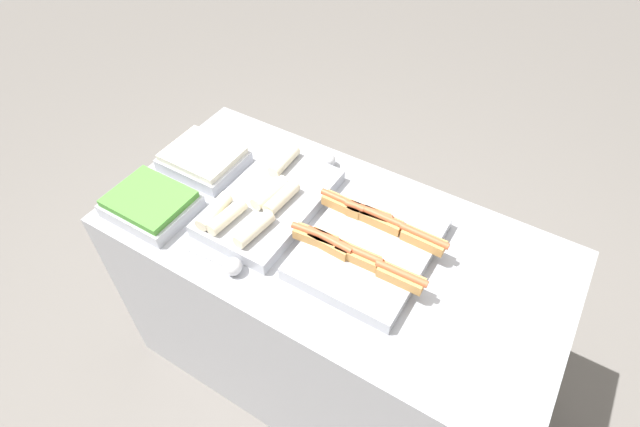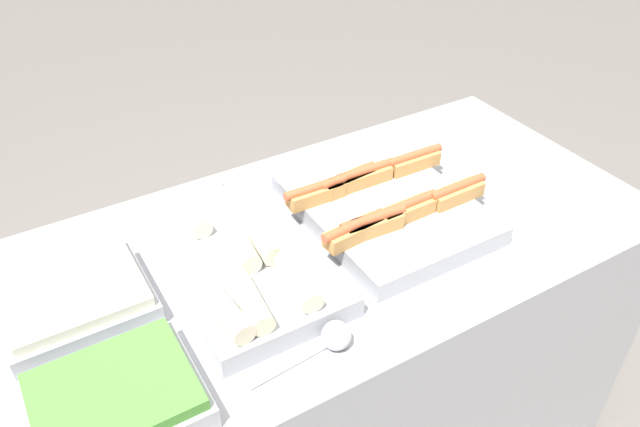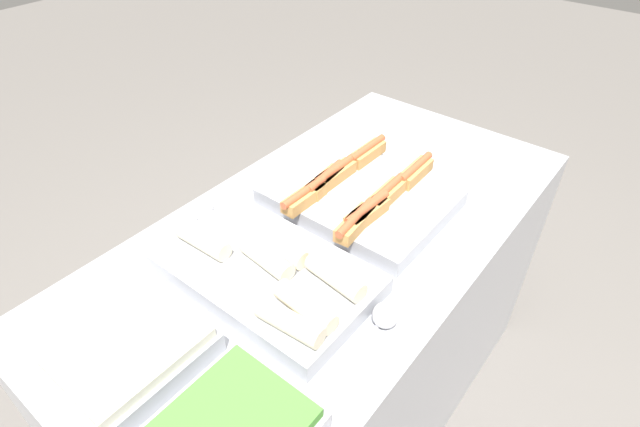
% 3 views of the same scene
% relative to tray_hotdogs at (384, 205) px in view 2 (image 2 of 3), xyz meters
% --- Properties ---
extents(counter, '(1.55, 0.78, 0.89)m').
position_rel_tray_hotdogs_xyz_m(counter, '(-0.13, 0.00, -0.48)').
color(counter, '#A8AAB2').
rests_on(counter, ground_plane).
extents(tray_hotdogs, '(0.46, 0.48, 0.10)m').
position_rel_tray_hotdogs_xyz_m(tray_hotdogs, '(0.00, 0.00, 0.00)').
color(tray_hotdogs, '#A8AAB2').
rests_on(tray_hotdogs, counter).
extents(tray_wraps, '(0.31, 0.51, 0.10)m').
position_rel_tray_hotdogs_xyz_m(tray_wraps, '(-0.39, -0.01, -0.00)').
color(tray_wraps, '#A8AAB2').
rests_on(tray_wraps, counter).
extents(tray_side_front, '(0.28, 0.23, 0.07)m').
position_rel_tray_hotdogs_xyz_m(tray_side_front, '(-0.72, -0.23, 0.00)').
color(tray_side_front, '#A8AAB2').
rests_on(tray_side_front, counter).
extents(tray_side_back, '(0.28, 0.23, 0.07)m').
position_rel_tray_hotdogs_xyz_m(tray_side_back, '(-0.72, 0.05, 0.00)').
color(tray_side_back, '#A8AAB2').
rests_on(tray_side_back, counter).
extents(serving_spoon_near, '(0.22, 0.06, 0.06)m').
position_rel_tray_hotdogs_xyz_m(serving_spoon_near, '(-0.33, -0.29, -0.01)').
color(serving_spoon_near, silver).
rests_on(serving_spoon_near, counter).
extents(serving_spoon_far, '(0.21, 0.06, 0.06)m').
position_rel_tray_hotdogs_xyz_m(serving_spoon_far, '(-0.33, 0.29, -0.01)').
color(serving_spoon_far, silver).
rests_on(serving_spoon_far, counter).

